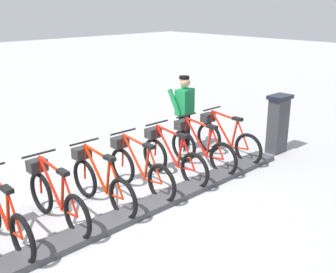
{
  "coord_description": "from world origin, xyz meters",
  "views": [
    {
      "loc": [
        -4.52,
        3.64,
        3.16
      ],
      "look_at": [
        0.5,
        -1.19,
        0.9
      ],
      "focal_mm": 44.46,
      "sensor_mm": 36.0,
      "label": 1
    }
  ],
  "objects_px": {
    "payment_kiosk": "(278,123)",
    "bike_docked_3": "(138,168)",
    "bike_docked_0": "(225,138)",
    "bike_docked_2": "(171,157)",
    "bike_docked_4": "(100,181)",
    "bike_docked_5": "(55,197)",
    "bike_docked_6": "(2,215)",
    "bike_docked_1": "(200,147)",
    "worker_near_rack": "(184,110)"
  },
  "relations": [
    {
      "from": "payment_kiosk",
      "to": "bike_docked_3",
      "type": "distance_m",
      "value": 3.53
    },
    {
      "from": "bike_docked_0",
      "to": "bike_docked_3",
      "type": "height_order",
      "value": "same"
    },
    {
      "from": "bike_docked_2",
      "to": "bike_docked_4",
      "type": "xyz_separation_m",
      "value": [
        0.0,
        1.59,
        0.0
      ]
    },
    {
      "from": "bike_docked_5",
      "to": "bike_docked_6",
      "type": "xyz_separation_m",
      "value": [
        0.0,
        0.8,
        0.0
      ]
    },
    {
      "from": "bike_docked_0",
      "to": "bike_docked_5",
      "type": "bearing_deg",
      "value": 90.0
    },
    {
      "from": "bike_docked_1",
      "to": "bike_docked_4",
      "type": "height_order",
      "value": "same"
    },
    {
      "from": "bike_docked_1",
      "to": "worker_near_rack",
      "type": "distance_m",
      "value": 1.18
    },
    {
      "from": "bike_docked_6",
      "to": "bike_docked_5",
      "type": "bearing_deg",
      "value": -90.0
    },
    {
      "from": "bike_docked_1",
      "to": "bike_docked_6",
      "type": "xyz_separation_m",
      "value": [
        0.0,
        3.98,
        0.0
      ]
    },
    {
      "from": "bike_docked_5",
      "to": "bike_docked_4",
      "type": "bearing_deg",
      "value": -90.0
    },
    {
      "from": "bike_docked_3",
      "to": "bike_docked_0",
      "type": "bearing_deg",
      "value": -90.0
    },
    {
      "from": "payment_kiosk",
      "to": "bike_docked_3",
      "type": "height_order",
      "value": "payment_kiosk"
    },
    {
      "from": "bike_docked_6",
      "to": "bike_docked_3",
      "type": "bearing_deg",
      "value": -90.0
    },
    {
      "from": "bike_docked_4",
      "to": "worker_near_rack",
      "type": "relative_size",
      "value": 1.04
    },
    {
      "from": "payment_kiosk",
      "to": "bike_docked_5",
      "type": "relative_size",
      "value": 0.74
    },
    {
      "from": "bike_docked_2",
      "to": "bike_docked_6",
      "type": "height_order",
      "value": "same"
    },
    {
      "from": "bike_docked_6",
      "to": "bike_docked_0",
      "type": "bearing_deg",
      "value": -90.0
    },
    {
      "from": "payment_kiosk",
      "to": "bike_docked_1",
      "type": "distance_m",
      "value": 1.98
    },
    {
      "from": "bike_docked_6",
      "to": "bike_docked_2",
      "type": "bearing_deg",
      "value": -90.0
    },
    {
      "from": "bike_docked_5",
      "to": "bike_docked_1",
      "type": "bearing_deg",
      "value": -90.0
    },
    {
      "from": "bike_docked_6",
      "to": "bike_docked_1",
      "type": "bearing_deg",
      "value": -90.0
    },
    {
      "from": "bike_docked_0",
      "to": "bike_docked_5",
      "type": "height_order",
      "value": "same"
    },
    {
      "from": "bike_docked_0",
      "to": "bike_docked_5",
      "type": "relative_size",
      "value": 1.0
    },
    {
      "from": "bike_docked_1",
      "to": "worker_near_rack",
      "type": "xyz_separation_m",
      "value": [
        0.94,
        -0.53,
        0.48
      ]
    },
    {
      "from": "payment_kiosk",
      "to": "bike_docked_6",
      "type": "distance_m",
      "value": 5.89
    },
    {
      "from": "worker_near_rack",
      "to": "bike_docked_1",
      "type": "bearing_deg",
      "value": 150.87
    },
    {
      "from": "bike_docked_5",
      "to": "payment_kiosk",
      "type": "bearing_deg",
      "value": -96.44
    },
    {
      "from": "bike_docked_2",
      "to": "bike_docked_1",
      "type": "bearing_deg",
      "value": -90.0
    },
    {
      "from": "payment_kiosk",
      "to": "bike_docked_5",
      "type": "xyz_separation_m",
      "value": [
        0.57,
        5.06,
        -0.24
      ]
    },
    {
      "from": "bike_docked_6",
      "to": "worker_near_rack",
      "type": "height_order",
      "value": "worker_near_rack"
    },
    {
      "from": "bike_docked_0",
      "to": "bike_docked_2",
      "type": "height_order",
      "value": "same"
    },
    {
      "from": "bike_docked_1",
      "to": "bike_docked_4",
      "type": "relative_size",
      "value": 1.0
    },
    {
      "from": "bike_docked_3",
      "to": "worker_near_rack",
      "type": "height_order",
      "value": "worker_near_rack"
    },
    {
      "from": "payment_kiosk",
      "to": "bike_docked_6",
      "type": "bearing_deg",
      "value": 84.43
    },
    {
      "from": "bike_docked_0",
      "to": "bike_docked_2",
      "type": "relative_size",
      "value": 1.0
    },
    {
      "from": "payment_kiosk",
      "to": "bike_docked_6",
      "type": "height_order",
      "value": "payment_kiosk"
    },
    {
      "from": "bike_docked_0",
      "to": "bike_docked_2",
      "type": "bearing_deg",
      "value": 90.0
    },
    {
      "from": "worker_near_rack",
      "to": "bike_docked_5",
      "type": "bearing_deg",
      "value": 104.28
    },
    {
      "from": "bike_docked_5",
      "to": "worker_near_rack",
      "type": "relative_size",
      "value": 1.04
    },
    {
      "from": "bike_docked_2",
      "to": "bike_docked_6",
      "type": "relative_size",
      "value": 1.0
    },
    {
      "from": "bike_docked_3",
      "to": "payment_kiosk",
      "type": "bearing_deg",
      "value": -99.35
    },
    {
      "from": "bike_docked_0",
      "to": "bike_docked_3",
      "type": "relative_size",
      "value": 1.0
    },
    {
      "from": "bike_docked_4",
      "to": "bike_docked_0",
      "type": "bearing_deg",
      "value": -90.0
    },
    {
      "from": "bike_docked_2",
      "to": "worker_near_rack",
      "type": "height_order",
      "value": "worker_near_rack"
    },
    {
      "from": "payment_kiosk",
      "to": "bike_docked_5",
      "type": "distance_m",
      "value": 5.1
    },
    {
      "from": "payment_kiosk",
      "to": "worker_near_rack",
      "type": "xyz_separation_m",
      "value": [
        1.52,
        1.35,
        0.24
      ]
    },
    {
      "from": "bike_docked_1",
      "to": "bike_docked_2",
      "type": "bearing_deg",
      "value": 90.0
    },
    {
      "from": "bike_docked_3",
      "to": "bike_docked_4",
      "type": "relative_size",
      "value": 1.0
    },
    {
      "from": "bike_docked_2",
      "to": "bike_docked_6",
      "type": "distance_m",
      "value": 3.19
    },
    {
      "from": "bike_docked_4",
      "to": "bike_docked_5",
      "type": "xyz_separation_m",
      "value": [
        0.0,
        0.8,
        0.0
      ]
    }
  ]
}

